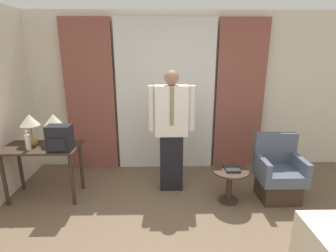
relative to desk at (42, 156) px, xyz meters
name	(u,v)px	position (x,y,z in m)	size (l,w,h in m)	color
wall_back	(165,93)	(1.75, 1.14, 0.70)	(10.00, 0.06, 2.70)	silver
curtain_sheer_center	(165,97)	(1.75, 1.01, 0.64)	(1.67, 0.06, 2.58)	white
curtain_drape_left	(90,97)	(0.46, 1.01, 0.64)	(0.82, 0.06, 2.58)	brown
curtain_drape_right	(240,97)	(3.04, 1.01, 0.64)	(0.82, 0.06, 2.58)	brown
desk	(42,156)	(0.00, 0.00, 0.00)	(1.04, 0.54, 0.78)	#38281E
table_lamp_left	(30,121)	(-0.17, 0.12, 0.47)	(0.26, 0.26, 0.43)	tan
table_lamp_right	(54,121)	(0.17, 0.12, 0.47)	(0.26, 0.26, 0.43)	tan
bottle_near_edge	(28,142)	(-0.11, -0.12, 0.25)	(0.07, 0.07, 0.27)	silver
backpack	(60,138)	(0.33, -0.15, 0.31)	(0.31, 0.23, 0.35)	black
person	(171,128)	(1.82, 0.20, 0.34)	(0.68, 0.22, 1.81)	black
armchair	(278,175)	(3.35, -0.09, -0.30)	(0.61, 0.56, 0.92)	#38281E
side_table	(230,180)	(2.63, -0.18, -0.31)	(0.51, 0.51, 0.49)	#38281E
book	(232,169)	(2.65, -0.19, -0.14)	(0.19, 0.20, 0.03)	black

